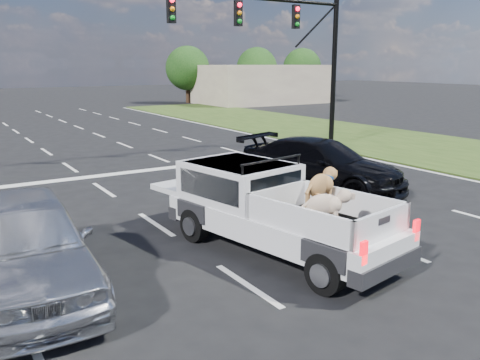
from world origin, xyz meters
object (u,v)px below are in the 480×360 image
(traffic_signal, at_px, (291,39))
(pickup_truck, at_px, (272,208))
(silver_sedan, at_px, (24,244))
(black_coupe, at_px, (321,165))

(traffic_signal, xyz_separation_m, pickup_truck, (-7.59, -9.30, -3.85))
(pickup_truck, bearing_deg, silver_sedan, 162.35)
(pickup_truck, distance_m, black_coupe, 5.41)
(silver_sedan, distance_m, black_coupe, 9.26)
(pickup_truck, distance_m, silver_sedan, 4.62)
(pickup_truck, height_order, silver_sedan, pickup_truck)
(traffic_signal, relative_size, pickup_truck, 1.72)
(traffic_signal, relative_size, black_coupe, 1.74)
(pickup_truck, relative_size, silver_sedan, 1.07)
(black_coupe, bearing_deg, pickup_truck, -158.92)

